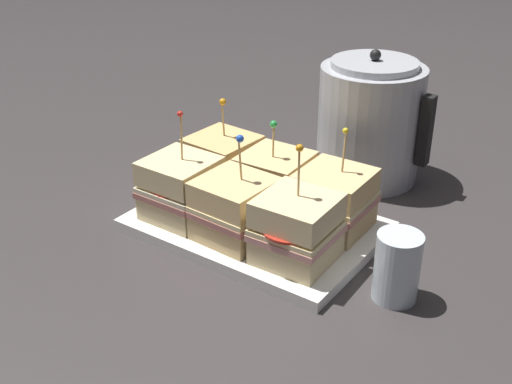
% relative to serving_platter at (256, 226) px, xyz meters
% --- Properties ---
extents(ground_plane, '(6.00, 6.00, 0.00)m').
position_rel_serving_platter_xyz_m(ground_plane, '(0.00, 0.00, -0.01)').
color(ground_plane, '#383333').
extents(serving_platter, '(0.39, 0.26, 0.02)m').
position_rel_serving_platter_xyz_m(serving_platter, '(0.00, 0.00, 0.00)').
color(serving_platter, white).
rests_on(serving_platter, ground_plane).
extents(sandwich_front_left, '(0.11, 0.11, 0.18)m').
position_rel_serving_platter_xyz_m(sandwich_front_left, '(-0.11, -0.06, 0.06)').
color(sandwich_front_left, beige).
rests_on(sandwich_front_left, serving_platter).
extents(sandwich_front_center, '(0.11, 0.11, 0.17)m').
position_rel_serving_platter_xyz_m(sandwich_front_center, '(-0.00, -0.06, 0.06)').
color(sandwich_front_center, '#DBB77A').
rests_on(sandwich_front_center, serving_platter).
extents(sandwich_front_right, '(0.11, 0.12, 0.18)m').
position_rel_serving_platter_xyz_m(sandwich_front_right, '(0.11, -0.06, 0.06)').
color(sandwich_front_right, beige).
rests_on(sandwich_front_right, serving_platter).
extents(sandwich_back_left, '(0.12, 0.12, 0.17)m').
position_rel_serving_platter_xyz_m(sandwich_back_left, '(-0.11, 0.06, 0.06)').
color(sandwich_back_left, tan).
rests_on(sandwich_back_left, serving_platter).
extents(sandwich_back_center, '(0.11, 0.11, 0.16)m').
position_rel_serving_platter_xyz_m(sandwich_back_center, '(-0.00, 0.06, 0.06)').
color(sandwich_back_center, '#DBB77A').
rests_on(sandwich_back_center, serving_platter).
extents(sandwich_back_right, '(0.11, 0.11, 0.17)m').
position_rel_serving_platter_xyz_m(sandwich_back_right, '(0.11, 0.06, 0.06)').
color(sandwich_back_right, '#DBB77A').
rests_on(sandwich_back_right, serving_platter).
extents(kettle_steel, '(0.21, 0.19, 0.25)m').
position_rel_serving_platter_xyz_m(kettle_steel, '(0.05, 0.29, 0.10)').
color(kettle_steel, '#B7BABF').
rests_on(kettle_steel, ground_plane).
extents(drinking_glass, '(0.06, 0.06, 0.10)m').
position_rel_serving_platter_xyz_m(drinking_glass, '(0.26, -0.04, 0.04)').
color(drinking_glass, silver).
rests_on(drinking_glass, ground_plane).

